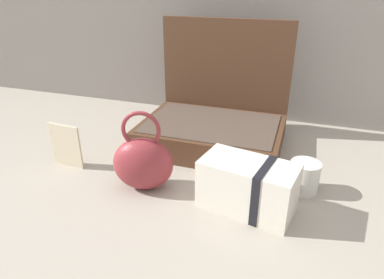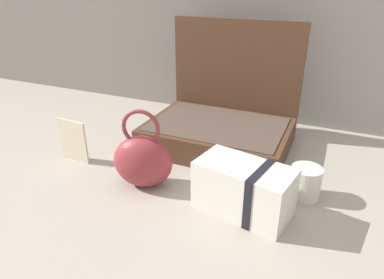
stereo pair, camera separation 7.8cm
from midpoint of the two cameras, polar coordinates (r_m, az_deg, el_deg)
name	(u,v)px [view 2 (the right image)]	position (r m, az deg, el deg)	size (l,w,h in m)	color
ground_plane	(198,179)	(1.01, 3.19, -6.69)	(6.00, 6.00, 0.00)	#9E9384
open_suitcase	(222,120)	(1.20, 6.90, 3.14)	(0.47, 0.35, 0.41)	#4C301E
teal_pouch_handbag	(143,160)	(0.95, -5.89, -3.53)	(0.19, 0.14, 0.23)	maroon
cream_toiletry_bag	(245,189)	(0.87, 11.39, -8.19)	(0.25, 0.17, 0.13)	silver
coffee_mug	(304,182)	(0.98, 20.48, -6.74)	(0.12, 0.08, 0.09)	silver
info_card_left	(73,141)	(1.13, -17.45, -0.24)	(0.11, 0.01, 0.14)	beige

